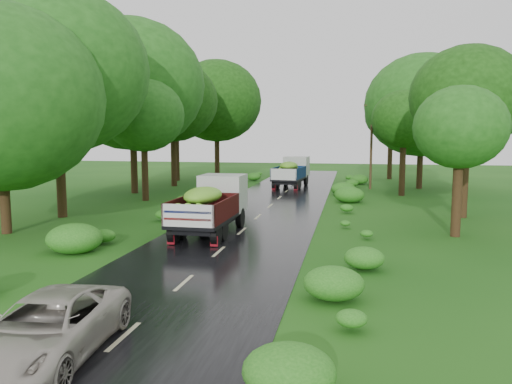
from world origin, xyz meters
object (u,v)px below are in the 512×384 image
(truck_near, at_px, (212,202))
(utility_pole, at_px, (371,143))
(car, at_px, (47,328))
(truck_far, at_px, (292,170))

(truck_near, xyz_separation_m, utility_pole, (7.55, 19.32, 2.28))
(car, xyz_separation_m, utility_pole, (7.34, 31.95, 3.04))
(truck_near, height_order, car, truck_near)
(truck_far, bearing_deg, car, -86.23)
(truck_near, height_order, utility_pole, utility_pole)
(truck_far, xyz_separation_m, car, (-1.03, -32.33, -0.75))
(truck_near, distance_m, utility_pole, 20.86)
(truck_near, xyz_separation_m, truck_far, (1.24, 19.70, -0.02))
(truck_far, distance_m, car, 32.36)
(truck_near, bearing_deg, utility_pole, 69.73)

